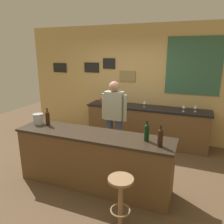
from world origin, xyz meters
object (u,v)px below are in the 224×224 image
(bar_stool, at_px, (121,194))
(wine_glass_a, at_px, (144,102))
(wine_bottle_b, at_px, (147,132))
(wine_glass_c, at_px, (196,107))
(bartender, at_px, (114,116))
(wine_bottle_a, at_px, (48,118))
(wine_glass_b, at_px, (184,107))
(ice_bucket, at_px, (38,118))
(coffee_mug, at_px, (101,101))
(wine_bottle_c, at_px, (160,137))

(bar_stool, height_order, wine_glass_a, wine_glass_a)
(wine_bottle_b, distance_m, wine_glass_c, 2.11)
(bartender, height_order, wine_glass_c, bartender)
(wine_bottle_a, distance_m, wine_glass_b, 2.85)
(bar_stool, distance_m, wine_bottle_a, 1.87)
(bartender, relative_size, wine_bottle_b, 5.29)
(wine_glass_c, bearing_deg, bartender, -144.85)
(ice_bucket, relative_size, coffee_mug, 1.50)
(bartender, bearing_deg, coffee_mug, 125.74)
(coffee_mug, bearing_deg, wine_glass_a, -2.11)
(bar_stool, bearing_deg, ice_bucket, 157.90)
(wine_bottle_c, distance_m, wine_glass_c, 2.18)
(wine_bottle_c, bearing_deg, wine_bottle_b, 150.01)
(wine_glass_c, bearing_deg, wine_bottle_b, -106.85)
(wine_glass_a, xyz_separation_m, wine_glass_b, (0.89, -0.07, 0.00))
(bartender, relative_size, bar_stool, 2.38)
(bartender, relative_size, wine_glass_b, 10.45)
(coffee_mug, bearing_deg, wine_bottle_c, -49.36)
(bar_stool, xyz_separation_m, coffee_mug, (-1.51, 2.75, 0.49))
(ice_bucket, distance_m, wine_glass_a, 2.44)
(wine_bottle_b, height_order, coffee_mug, wine_bottle_b)
(bartender, distance_m, bar_stool, 1.88)
(bar_stool, height_order, wine_glass_c, wine_glass_c)
(bar_stool, distance_m, ice_bucket, 2.04)
(bar_stool, height_order, wine_glass_b, wine_glass_b)
(wine_glass_a, height_order, coffee_mug, wine_glass_a)
(wine_bottle_a, distance_m, wine_bottle_b, 1.76)
(wine_glass_a, xyz_separation_m, coffee_mug, (-1.13, 0.04, -0.06))
(ice_bucket, xyz_separation_m, wine_glass_a, (1.45, 1.97, -0.01))
(wine_bottle_a, xyz_separation_m, wine_bottle_b, (1.76, -0.04, 0.00))
(bar_stool, distance_m, wine_glass_c, 2.87)
(wine_bottle_b, height_order, wine_glass_c, wine_bottle_b)
(wine_glass_a, relative_size, coffee_mug, 1.24)
(bartender, bearing_deg, wine_bottle_c, -45.14)
(wine_bottle_c, height_order, wine_glass_b, wine_bottle_c)
(wine_bottle_c, distance_m, wine_glass_a, 2.26)
(wine_bottle_c, bearing_deg, wine_bottle_a, 175.18)
(coffee_mug, bearing_deg, bar_stool, -61.21)
(wine_bottle_c, relative_size, wine_glass_a, 1.97)
(wine_bottle_b, relative_size, coffee_mug, 2.45)
(bar_stool, bearing_deg, wine_glass_c, 74.47)
(wine_bottle_b, height_order, ice_bucket, wine_bottle_b)
(wine_bottle_a, relative_size, wine_glass_a, 1.97)
(wine_bottle_a, xyz_separation_m, ice_bucket, (-0.21, 0.00, -0.04))
(wine_glass_a, height_order, wine_glass_c, same)
(wine_glass_a, distance_m, coffee_mug, 1.14)
(coffee_mug, bearing_deg, wine_bottle_b, -51.14)
(wine_bottle_b, xyz_separation_m, wine_glass_a, (-0.52, 2.01, -0.05))
(wine_bottle_a, xyz_separation_m, coffee_mug, (0.10, 2.01, -0.11))
(bartender, relative_size, wine_glass_a, 10.45)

